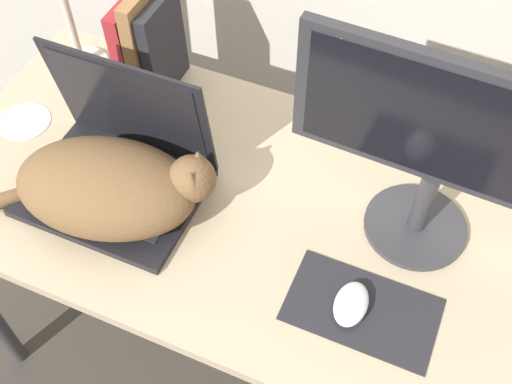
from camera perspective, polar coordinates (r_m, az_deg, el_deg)
The scene contains 8 objects.
desk at distance 1.40m, azimuth -0.51°, elevation -3.10°, with size 1.36×0.67×0.75m.
laptop at distance 1.35m, azimuth -12.10°, elevation 2.24°, with size 0.35×0.27×0.29m.
cat at distance 1.29m, azimuth -12.76°, elevation 0.47°, with size 0.46×0.30×0.15m.
external_monitor at distance 1.14m, azimuth 16.35°, elevation 4.04°, with size 0.55×0.21×0.43m.
mousepad at distance 1.22m, azimuth 9.40°, elevation -10.25°, with size 0.28×0.16×0.00m.
computer_mouse at distance 1.20m, azimuth 8.45°, elevation -9.82°, with size 0.06×0.10×0.03m.
book_row at distance 1.52m, azimuth -9.55°, elevation 13.05°, with size 0.11×0.17×0.26m.
cd_disc at distance 1.57m, azimuth -19.89°, elevation 5.93°, with size 0.12×0.12×0.00m.
Camera 1 is at (0.32, -0.38, 1.82)m, focal length 45.00 mm.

